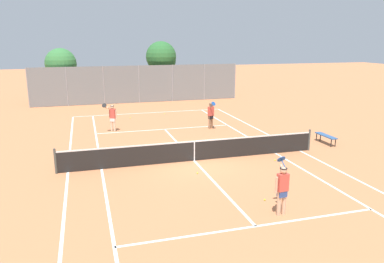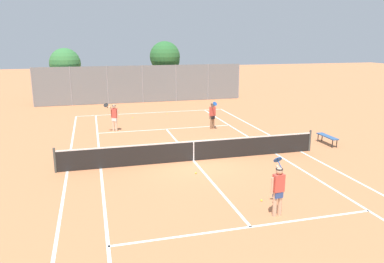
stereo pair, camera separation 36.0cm
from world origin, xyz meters
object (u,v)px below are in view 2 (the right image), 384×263
at_px(player_far_left, 114,116).
at_px(courtside_bench, 327,137).
at_px(loose_tennis_ball_1, 262,200).
at_px(tennis_net, 194,150).
at_px(player_far_right, 212,114).
at_px(loose_tennis_ball_3, 196,173).
at_px(tree_behind_left, 65,64).
at_px(loose_tennis_ball_0, 275,161).
at_px(tree_behind_right, 166,58).
at_px(loose_tennis_ball_2, 167,114).
at_px(player_near_side, 278,188).
at_px(loose_tennis_ball_4, 133,118).

distance_m(player_far_left, courtside_bench, 12.16).
bearing_deg(loose_tennis_ball_1, tennis_net, 102.76).
relative_size(player_far_right, loose_tennis_ball_3, 26.88).
bearing_deg(tree_behind_left, courtside_bench, -51.85).
distance_m(loose_tennis_ball_0, tree_behind_right, 19.86).
relative_size(loose_tennis_ball_1, tree_behind_left, 0.01).
relative_size(tennis_net, loose_tennis_ball_2, 181.82).
relative_size(loose_tennis_ball_0, loose_tennis_ball_3, 1.00).
distance_m(player_near_side, loose_tennis_ball_0, 5.54).
bearing_deg(tree_behind_left, player_near_side, -73.06).
height_order(loose_tennis_ball_2, tree_behind_left, tree_behind_left).
height_order(loose_tennis_ball_1, loose_tennis_ball_3, same).
bearing_deg(tennis_net, tree_behind_right, 82.51).
relative_size(player_far_right, tree_behind_right, 0.34).
distance_m(loose_tennis_ball_1, tree_behind_left, 24.64).
xyz_separation_m(player_far_right, loose_tennis_ball_1, (-1.69, -10.61, -0.89)).
height_order(tennis_net, loose_tennis_ball_0, tennis_net).
xyz_separation_m(loose_tennis_ball_1, loose_tennis_ball_3, (-1.45, 3.17, 0.00)).
bearing_deg(player_far_right, tennis_net, -115.72).
bearing_deg(tennis_net, loose_tennis_ball_1, -77.24).
distance_m(player_far_right, tree_behind_right, 12.98).
height_order(tennis_net, loose_tennis_ball_3, tennis_net).
xyz_separation_m(loose_tennis_ball_1, courtside_bench, (6.42, 5.65, 0.38)).
xyz_separation_m(loose_tennis_ball_3, tree_behind_left, (-5.97, 20.10, 3.25)).
bearing_deg(tree_behind_right, loose_tennis_ball_4, -116.45).
relative_size(loose_tennis_ball_4, tree_behind_right, 0.01).
height_order(player_far_left, courtside_bench, player_far_left).
relative_size(player_far_left, loose_tennis_ball_1, 26.88).
relative_size(player_far_right, loose_tennis_ball_4, 26.88).
relative_size(loose_tennis_ball_3, courtside_bench, 0.04).
height_order(tennis_net, player_far_right, player_far_right).
bearing_deg(tree_behind_right, loose_tennis_ball_2, -100.96).
xyz_separation_m(loose_tennis_ball_0, tree_behind_right, (-1.11, 19.48, 3.71)).
bearing_deg(loose_tennis_ball_3, player_near_side, -71.21).
bearing_deg(player_near_side, player_far_right, 81.77).
relative_size(tennis_net, player_near_side, 6.76).
height_order(player_near_side, tree_behind_right, tree_behind_right).
height_order(courtside_bench, tree_behind_right, tree_behind_right).
xyz_separation_m(loose_tennis_ball_2, loose_tennis_ball_3, (-1.35, -12.70, 0.00)).
distance_m(loose_tennis_ball_3, loose_tennis_ball_4, 12.02).
height_order(player_far_left, player_far_right, same).
relative_size(tennis_net, player_far_right, 6.76).
bearing_deg(courtside_bench, tree_behind_left, 128.15).
bearing_deg(loose_tennis_ball_0, loose_tennis_ball_1, -122.80).
height_order(player_far_left, loose_tennis_ball_0, player_far_left).
bearing_deg(loose_tennis_ball_4, courtside_bench, -46.03).
relative_size(player_far_left, player_far_right, 1.00).
bearing_deg(loose_tennis_ball_4, tennis_net, -81.01).
relative_size(player_near_side, tree_behind_right, 0.34).
relative_size(courtside_bench, tree_behind_left, 0.32).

